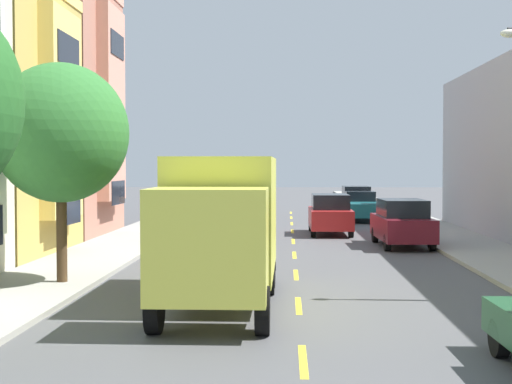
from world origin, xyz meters
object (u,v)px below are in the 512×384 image
at_px(parked_suv_orange, 228,200).
at_px(parked_suv_charcoal, 356,200).
at_px(parked_pickup_black, 197,221).
at_px(parked_wagon_sky, 218,207).
at_px(moving_red_sedan, 330,214).
at_px(delivery_box_truck, 223,222).
at_px(parked_suv_burgundy, 402,222).
at_px(parked_pickup_teal, 362,207).
at_px(street_tree_second, 61,133).

bearing_deg(parked_suv_orange, parked_suv_charcoal, 2.57).
relative_size(parked_pickup_black, parked_wagon_sky, 1.12).
bearing_deg(moving_red_sedan, delivery_box_truck, -101.09).
bearing_deg(parked_wagon_sky, parked_suv_burgundy, -57.99).
height_order(parked_pickup_black, parked_pickup_teal, same).
xyz_separation_m(delivery_box_truck, parked_suv_orange, (-2.45, 32.50, -0.98)).
xyz_separation_m(street_tree_second, parked_suv_charcoal, (10.77, 30.53, -3.19)).
relative_size(street_tree_second, parked_suv_charcoal, 1.24).
xyz_separation_m(parked_suv_orange, moving_red_sedan, (6.05, -14.14, 0.00)).
relative_size(parked_suv_orange, moving_red_sedan, 1.01).
bearing_deg(street_tree_second, parked_wagon_sky, 85.52).
bearing_deg(parked_pickup_black, parked_pickup_teal, 54.58).
relative_size(delivery_box_truck, parked_suv_charcoal, 1.62).
distance_m(parked_wagon_sky, moving_red_sedan, 10.79).
xyz_separation_m(street_tree_second, parked_pickup_black, (2.10, 13.09, -3.35)).
bearing_deg(parked_pickup_teal, moving_red_sedan, -104.91).
xyz_separation_m(parked_suv_burgundy, parked_pickup_black, (-8.72, 2.49, -0.16)).
distance_m(parked_suv_burgundy, parked_wagon_sky, 16.75).
height_order(parked_suv_charcoal, parked_wagon_sky, parked_suv_charcoal).
relative_size(parked_suv_orange, parked_pickup_black, 0.91).
distance_m(delivery_box_truck, parked_suv_burgundy, 14.40).
distance_m(delivery_box_truck, parked_pickup_teal, 28.07).
distance_m(street_tree_second, delivery_box_truck, 5.62).
relative_size(delivery_box_truck, moving_red_sedan, 1.62).
height_order(delivery_box_truck, parked_wagon_sky, delivery_box_truck).
height_order(delivery_box_truck, parked_pickup_black, delivery_box_truck).
height_order(delivery_box_truck, parked_suv_orange, delivery_box_truck).
xyz_separation_m(delivery_box_truck, parked_pickup_black, (-2.50, 15.44, -1.14)).
distance_m(street_tree_second, parked_wagon_sky, 25.10).
relative_size(parked_pickup_black, parked_pickup_teal, 1.00).
bearing_deg(parked_wagon_sky, parked_pickup_teal, 1.66).
bearing_deg(street_tree_second, delivery_box_truck, -27.04).
bearing_deg(delivery_box_truck, parked_wagon_sky, 95.59).
height_order(street_tree_second, moving_red_sedan, street_tree_second).
bearing_deg(parked_wagon_sky, parked_suv_charcoal, 33.00).
bearing_deg(parked_pickup_teal, delivery_box_truck, -102.37).
distance_m(parked_pickup_black, parked_wagon_sky, 11.71).
xyz_separation_m(parked_pickup_black, parked_wagon_sky, (-0.16, 11.71, -0.02)).
relative_size(delivery_box_truck, parked_pickup_teal, 1.46).
height_order(parked_suv_charcoal, parked_pickup_teal, parked_suv_charcoal).
bearing_deg(parked_pickup_teal, parked_wagon_sky, -178.34).
relative_size(delivery_box_truck, parked_suv_burgundy, 1.61).
xyz_separation_m(delivery_box_truck, moving_red_sedan, (3.60, 18.36, -0.98)).
relative_size(street_tree_second, parked_pickup_black, 1.12).
relative_size(parked_suv_charcoal, parked_pickup_black, 0.91).
distance_m(parked_pickup_black, parked_pickup_teal, 14.68).
bearing_deg(delivery_box_truck, parked_suv_charcoal, 79.37).
bearing_deg(parked_pickup_teal, parked_pickup_black, -125.42).
bearing_deg(parked_suv_charcoal, parked_pickup_black, -116.44).
bearing_deg(parked_pickup_teal, parked_suv_burgundy, -89.16).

